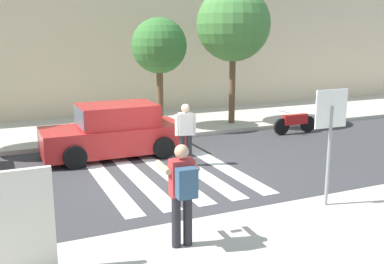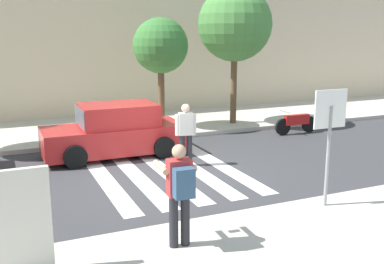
% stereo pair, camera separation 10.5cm
% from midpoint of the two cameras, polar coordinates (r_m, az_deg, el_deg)
% --- Properties ---
extents(ground_plane, '(120.00, 120.00, 0.00)m').
position_cam_midpoint_polar(ground_plane, '(11.74, -2.83, -5.31)').
color(ground_plane, '#38383A').
extents(sidewalk_far, '(60.00, 4.80, 0.14)m').
position_cam_midpoint_polar(sidewalk_far, '(17.29, -9.92, 0.56)').
color(sidewalk_far, beige).
rests_on(sidewalk_far, ground).
extents(building_facade_far, '(56.00, 4.00, 6.28)m').
position_cam_midpoint_polar(building_facade_far, '(21.23, -13.14, 10.96)').
color(building_facade_far, beige).
rests_on(building_facade_far, ground).
extents(crosswalk_stripe_0, '(0.44, 5.20, 0.01)m').
position_cam_midpoint_polar(crosswalk_stripe_0, '(11.48, -10.71, -5.90)').
color(crosswalk_stripe_0, silver).
rests_on(crosswalk_stripe_0, ground).
extents(crosswalk_stripe_1, '(0.44, 5.20, 0.01)m').
position_cam_midpoint_polar(crosswalk_stripe_1, '(11.67, -6.87, -5.47)').
color(crosswalk_stripe_1, silver).
rests_on(crosswalk_stripe_1, ground).
extents(crosswalk_stripe_2, '(0.44, 5.20, 0.01)m').
position_cam_midpoint_polar(crosswalk_stripe_2, '(11.91, -3.18, -5.02)').
color(crosswalk_stripe_2, silver).
rests_on(crosswalk_stripe_2, ground).
extents(crosswalk_stripe_3, '(0.44, 5.20, 0.01)m').
position_cam_midpoint_polar(crosswalk_stripe_3, '(12.20, 0.36, -4.58)').
color(crosswalk_stripe_3, silver).
rests_on(crosswalk_stripe_3, ground).
extents(crosswalk_stripe_4, '(0.44, 5.20, 0.01)m').
position_cam_midpoint_polar(crosswalk_stripe_4, '(12.53, 3.71, -4.14)').
color(crosswalk_stripe_4, silver).
rests_on(crosswalk_stripe_4, ground).
extents(stop_sign, '(0.76, 0.08, 2.37)m').
position_cam_midpoint_polar(stop_sign, '(9.24, 17.39, 1.17)').
color(stop_sign, gray).
rests_on(stop_sign, sidewalk_near).
extents(photographer_with_backpack, '(0.61, 0.86, 1.72)m').
position_cam_midpoint_polar(photographer_with_backpack, '(7.24, -1.15, -7.00)').
color(photographer_with_backpack, '#232328').
rests_on(photographer_with_backpack, sidewalk_near).
extents(pedestrian_crossing, '(0.57, 0.32, 1.72)m').
position_cam_midpoint_polar(pedestrian_crossing, '(12.15, -0.56, 0.08)').
color(pedestrian_crossing, '#232328').
rests_on(pedestrian_crossing, ground).
extents(parked_car_red, '(4.10, 1.92, 1.55)m').
position_cam_midpoint_polar(parked_car_red, '(13.45, -9.54, 0.03)').
color(parked_car_red, red).
rests_on(parked_car_red, ground).
extents(motorcycle, '(1.76, 0.60, 0.87)m').
position_cam_midpoint_polar(motorcycle, '(16.68, 13.29, 1.19)').
color(motorcycle, black).
rests_on(motorcycle, ground).
extents(street_tree_center, '(2.00, 2.00, 4.00)m').
position_cam_midpoint_polar(street_tree_center, '(16.43, -3.82, 10.80)').
color(street_tree_center, brown).
rests_on(street_tree_center, sidewalk_far).
extents(street_tree_east, '(2.79, 2.79, 5.16)m').
position_cam_midpoint_polar(street_tree_east, '(17.31, 5.64, 13.43)').
color(street_tree_east, brown).
rests_on(street_tree_east, sidewalk_far).
extents(advertising_board, '(1.10, 0.11, 1.60)m').
position_cam_midpoint_polar(advertising_board, '(6.94, -21.56, -10.83)').
color(advertising_board, beige).
rests_on(advertising_board, sidewalk_near).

